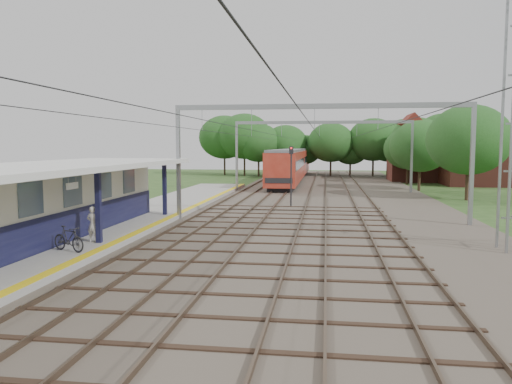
{
  "coord_description": "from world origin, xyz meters",
  "views": [
    {
      "loc": [
        3.89,
        -14.35,
        4.57
      ],
      "look_at": [
        -0.56,
        17.33,
        1.6
      ],
      "focal_mm": 35.0,
      "sensor_mm": 36.0,
      "label": 1
    }
  ],
  "objects_px": {
    "bicycle": "(69,239)",
    "train": "(293,163)",
    "signal_post": "(291,169)",
    "person": "(93,224)"
  },
  "relations": [
    {
      "from": "person",
      "to": "train",
      "type": "xyz_separation_m",
      "value": [
        5.71,
        45.53,
        1.11
      ]
    },
    {
      "from": "bicycle",
      "to": "signal_post",
      "type": "relative_size",
      "value": 0.38
    },
    {
      "from": "bicycle",
      "to": "person",
      "type": "bearing_deg",
      "value": 19.53
    },
    {
      "from": "bicycle",
      "to": "train",
      "type": "xyz_separation_m",
      "value": [
        5.78,
        47.5,
        1.39
      ]
    },
    {
      "from": "person",
      "to": "bicycle",
      "type": "xyz_separation_m",
      "value": [
        -0.08,
        -1.98,
        -0.28
      ]
    },
    {
      "from": "bicycle",
      "to": "train",
      "type": "relative_size",
      "value": 0.04
    },
    {
      "from": "train",
      "to": "signal_post",
      "type": "distance_m",
      "value": 29.31
    },
    {
      "from": "train",
      "to": "signal_post",
      "type": "height_order",
      "value": "signal_post"
    },
    {
      "from": "signal_post",
      "to": "train",
      "type": "bearing_deg",
      "value": 90.27
    },
    {
      "from": "bicycle",
      "to": "train",
      "type": "distance_m",
      "value": 47.87
    }
  ]
}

